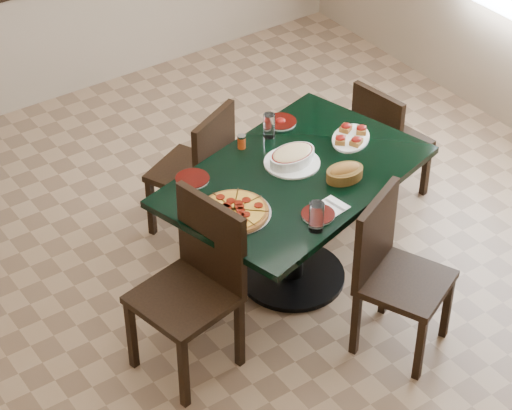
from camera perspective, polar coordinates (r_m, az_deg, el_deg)
floor at (r=5.71m, az=0.62°, el=-5.65°), size 5.50×5.50×0.00m
main_table at (r=5.52m, az=2.21°, el=0.29°), size 1.63×1.27×0.75m
chair_far at (r=5.93m, az=-3.22°, el=2.23°), size 0.54×0.54×0.87m
chair_near at (r=5.21m, az=7.77°, el=-3.51°), size 0.56×0.56×0.91m
chair_right at (r=6.27m, az=7.41°, el=3.79°), size 0.44×0.44×0.83m
chair_left at (r=5.05m, az=-3.43°, el=-4.19°), size 0.54×0.54×0.98m
pepperoni_pizza at (r=5.11m, az=-1.27°, el=-0.37°), size 0.39×0.39×0.04m
lasagna_casserole at (r=5.46m, az=2.08°, el=2.77°), size 0.31×0.31×0.09m
bread_basket at (r=5.37m, az=5.09°, el=1.87°), size 0.23×0.17×0.09m
bruschetta_platter at (r=5.70m, az=5.44°, el=3.95°), size 0.36×0.34×0.05m
side_plate_near at (r=5.11m, az=3.57°, el=-0.55°), size 0.17×0.17×0.02m
side_plate_far_r at (r=5.83m, az=1.41°, el=4.79°), size 0.19×0.19×0.03m
side_plate_far_l at (r=5.37m, az=-3.65°, el=1.50°), size 0.19×0.19×0.02m
napkin_setting at (r=5.18m, az=4.35°, el=-0.09°), size 0.16×0.16×0.01m
water_glass_a at (r=5.67m, az=0.76°, el=4.56°), size 0.07×0.07×0.15m
water_glass_b at (r=4.98m, az=3.48°, el=-0.69°), size 0.08×0.08×0.16m
pepper_shaker at (r=5.59m, az=-0.83°, el=3.65°), size 0.05×0.05×0.08m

